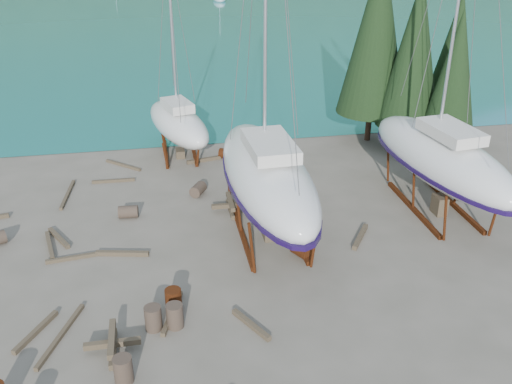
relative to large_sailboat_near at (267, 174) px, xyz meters
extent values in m
plane|color=#5A5547|center=(-2.51, -3.83, -2.80)|extent=(600.00, 600.00, 0.00)
cylinder|color=black|center=(9.99, 8.17, -2.00)|extent=(0.36, 0.36, 1.60)
cone|color=black|center=(9.99, 8.17, 3.00)|extent=(3.60, 3.60, 8.40)
cylinder|color=black|center=(11.49, 6.17, -2.12)|extent=(0.36, 0.36, 1.36)
cone|color=black|center=(11.49, 6.17, 2.13)|extent=(3.06, 3.06, 7.14)
cylinder|color=black|center=(8.49, 10.17, -1.88)|extent=(0.36, 0.36, 1.84)
cone|color=black|center=(8.49, 10.17, 3.87)|extent=(4.14, 4.14, 9.66)
cylinder|color=black|center=(12.99, 9.17, -2.08)|extent=(0.36, 0.36, 1.44)
cone|color=black|center=(12.99, 9.17, 2.42)|extent=(3.24, 3.24, 7.56)
ellipsoid|color=silver|center=(0.00, 0.02, -0.04)|extent=(3.66, 11.15, 2.57)
cube|color=#190B39|center=(0.00, -0.53, -0.88)|extent=(0.33, 1.99, 1.00)
cube|color=silver|center=(0.00, -0.53, 1.49)|extent=(1.90, 3.38, 0.50)
cube|color=#5C240F|center=(-1.13, 0.02, -2.70)|extent=(0.18, 6.07, 0.20)
cube|color=#5C240F|center=(1.13, 0.02, -2.70)|extent=(0.18, 6.07, 0.20)
cube|color=brown|center=(0.00, -0.53, -2.32)|extent=(0.50, 0.80, 0.97)
ellipsoid|color=silver|center=(8.30, 0.74, -0.19)|extent=(4.32, 10.57, 2.43)
cube|color=#190B39|center=(8.30, 0.23, -0.95)|extent=(0.49, 1.86, 1.00)
cube|color=silver|center=(8.30, 0.23, 1.28)|extent=(2.03, 3.27, 0.50)
cube|color=#5C240F|center=(7.26, 0.74, -2.70)|extent=(0.18, 5.64, 0.20)
cube|color=#5C240F|center=(9.35, 0.74, -2.70)|extent=(0.18, 5.64, 0.20)
cube|color=brown|center=(8.30, 0.23, -2.35)|extent=(0.50, 0.80, 0.90)
ellipsoid|color=silver|center=(-3.18, 9.85, -0.90)|extent=(4.32, 7.75, 1.90)
cube|color=#190B39|center=(-3.18, 9.48, -1.40)|extent=(0.62, 1.35, 1.00)
cube|color=silver|center=(-3.18, 9.48, 0.30)|extent=(1.85, 2.49, 0.50)
cylinder|color=silver|center=(-3.18, 10.22, 4.59)|extent=(0.14, 0.14, 8.88)
cube|color=#5C240F|center=(-4.00, 9.85, -2.70)|extent=(0.18, 4.07, 0.20)
cube|color=#5C240F|center=(-2.37, 9.85, -2.70)|extent=(0.18, 4.07, 0.20)
cube|color=brown|center=(-3.18, 9.48, -2.57)|extent=(0.50, 0.80, 0.45)
imported|color=#12274F|center=(1.63, -1.41, -1.94)|extent=(0.42, 0.63, 1.73)
cylinder|color=#5C240F|center=(-0.54, 8.76, -2.51)|extent=(1.04, 0.90, 0.58)
cylinder|color=#2D2823|center=(-5.05, -5.76, -2.36)|extent=(0.58, 0.58, 0.88)
cylinder|color=#5C240F|center=(1.02, -2.25, -2.51)|extent=(0.93, 1.05, 0.58)
cylinder|color=#2D2823|center=(-6.02, 2.49, -2.51)|extent=(0.92, 0.64, 0.58)
cylinder|color=#2D2823|center=(-2.62, 4.29, -2.51)|extent=(0.94, 1.05, 0.58)
cylinder|color=#5C240F|center=(-4.33, -4.88, -2.36)|extent=(0.58, 0.58, 0.88)
cylinder|color=#2D2823|center=(-5.99, -8.05, -2.36)|extent=(0.58, 0.58, 0.88)
cylinder|color=#2D2823|center=(-4.33, -5.77, -2.36)|extent=(0.58, 0.58, 0.88)
cube|color=brown|center=(-6.42, 8.65, -2.73)|extent=(1.96, 1.82, 0.14)
cube|color=brown|center=(3.89, -1.32, -2.70)|extent=(1.33, 1.88, 0.19)
cube|color=brown|center=(-8.11, -5.64, -2.73)|extent=(1.27, 3.11, 0.15)
cube|color=brown|center=(-8.96, 0.97, -2.71)|extent=(1.12, 1.81, 0.17)
cube|color=brown|center=(-4.41, -5.13, -2.72)|extent=(0.89, 2.34, 0.16)
cube|color=brown|center=(-1.91, 8.54, -2.71)|extent=(2.01, 0.63, 0.19)
cube|color=brown|center=(-1.80, -6.27, -2.71)|extent=(1.09, 1.78, 0.17)
cube|color=brown|center=(-6.23, -0.84, -2.71)|extent=(2.18, 0.64, 0.19)
cube|color=brown|center=(-6.87, 6.60, -2.73)|extent=(2.21, 0.21, 0.15)
cube|color=brown|center=(-8.11, -0.77, -2.72)|extent=(2.31, 0.46, 0.15)
cube|color=brown|center=(-8.95, -5.31, -2.72)|extent=(1.22, 2.01, 0.17)
cube|color=brown|center=(-9.07, 5.35, -2.73)|extent=(0.43, 3.21, 0.15)
cube|color=brown|center=(-9.27, 0.41, -2.72)|extent=(0.68, 2.27, 0.16)
cube|color=brown|center=(-6.37, -6.64, -2.70)|extent=(0.20, 1.80, 0.20)
cube|color=brown|center=(-6.37, -6.64, -2.50)|extent=(1.80, 0.20, 0.20)
cube|color=brown|center=(-6.37, -6.64, -2.30)|extent=(0.20, 1.80, 0.20)
cube|color=brown|center=(-1.28, 2.24, -2.70)|extent=(0.20, 1.80, 0.20)
cube|color=brown|center=(-1.28, 2.24, -2.50)|extent=(1.80, 0.20, 0.20)
cube|color=brown|center=(-1.28, 2.24, -2.30)|extent=(0.20, 1.80, 0.20)
camera|label=1|loc=(-4.45, -21.50, 9.81)|focal=40.00mm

